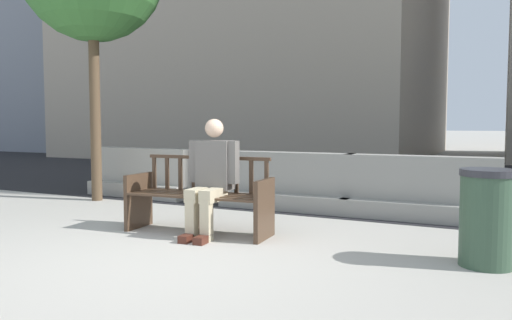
# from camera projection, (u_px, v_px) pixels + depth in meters

# --- Properties ---
(ground_plane) EXTENTS (200.00, 200.00, 0.00)m
(ground_plane) POSITION_uv_depth(u_px,v_px,m) (161.00, 262.00, 4.55)
(ground_plane) COLOR #ADA89E
(street_asphalt) EXTENTS (120.00, 12.00, 0.01)m
(street_asphalt) POSITION_uv_depth(u_px,v_px,m) (377.00, 175.00, 12.32)
(street_asphalt) COLOR black
(street_asphalt) RESTS_ON ground
(street_bench) EXTENTS (1.72, 0.64, 0.88)m
(street_bench) POSITION_uv_depth(u_px,v_px,m) (199.00, 199.00, 5.74)
(street_bench) COLOR #473323
(street_bench) RESTS_ON ground
(seated_person) EXTENTS (0.59, 0.74, 1.31)m
(seated_person) POSITION_uv_depth(u_px,v_px,m) (211.00, 175.00, 5.60)
(seated_person) COLOR #66605B
(seated_person) RESTS_ON ground
(jersey_barrier_centre) EXTENTS (2.00, 0.69, 0.84)m
(jersey_barrier_centre) POSITION_uv_depth(u_px,v_px,m) (288.00, 186.00, 7.43)
(jersey_barrier_centre) COLOR gray
(jersey_barrier_centre) RESTS_ON ground
(jersey_barrier_left) EXTENTS (2.03, 0.77, 0.84)m
(jersey_barrier_left) POSITION_uv_depth(u_px,v_px,m) (143.00, 177.00, 8.72)
(jersey_barrier_left) COLOR #9E998E
(jersey_barrier_left) RESTS_ON ground
(jersey_barrier_right) EXTENTS (2.00, 0.69, 0.84)m
(jersey_barrier_right) POSITION_uv_depth(u_px,v_px,m) (419.00, 193.00, 6.61)
(jersey_barrier_right) COLOR gray
(jersey_barrier_right) RESTS_ON ground
(trash_bin) EXTENTS (0.48, 0.48, 0.86)m
(trash_bin) POSITION_uv_depth(u_px,v_px,m) (487.00, 218.00, 4.38)
(trash_bin) COLOR #334C38
(trash_bin) RESTS_ON ground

